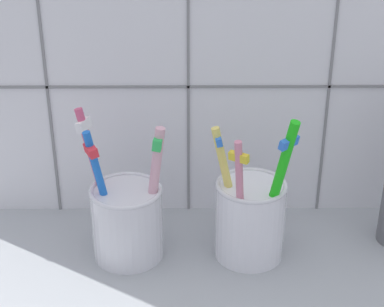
{
  "coord_description": "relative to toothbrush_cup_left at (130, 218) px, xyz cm",
  "views": [
    {
      "loc": [
        -0.36,
        -55.55,
        42.81
      ],
      "look_at": [
        0.0,
        1.42,
        14.44
      ],
      "focal_mm": 58.27,
      "sensor_mm": 36.0,
      "label": 1
    }
  ],
  "objects": [
    {
      "name": "counter_slab",
      "position": [
        6.65,
        -1.42,
        -5.67
      ],
      "size": [
        64.0,
        22.0,
        2.0
      ],
      "primitive_type": "cube",
      "color": "#9EA3A8",
      "rests_on": "ground"
    },
    {
      "name": "toothbrush_cup_right",
      "position": [
        13.28,
        -0.13,
        0.24
      ],
      "size": [
        8.59,
        8.03,
        17.56
      ],
      "color": "white",
      "rests_on": "counter_slab"
    },
    {
      "name": "tile_wall_back",
      "position": [
        6.65,
        10.57,
        15.83
      ],
      "size": [
        64.0,
        2.2,
        45.0
      ],
      "color": "white",
      "rests_on": "ground"
    },
    {
      "name": "toothbrush_cup_left",
      "position": [
        0.0,
        0.0,
        0.0
      ],
      "size": [
        9.56,
        7.78,
        16.73
      ],
      "color": "silver",
      "rests_on": "counter_slab"
    }
  ]
}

